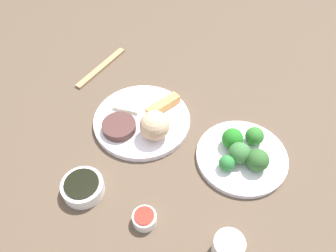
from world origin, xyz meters
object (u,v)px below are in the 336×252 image
(soy_sauce_bowl, at_px, (83,188))
(sauce_ramekin_sweet_and_sour, at_px, (145,219))
(broccoli_plate, at_px, (242,157))
(main_plate, at_px, (142,121))
(teacup, at_px, (228,248))
(chopsticks_pair, at_px, (101,67))

(soy_sauce_bowl, distance_m, sauce_ramekin_sweet_and_sour, 0.16)
(broccoli_plate, bearing_deg, soy_sauce_bowl, -127.18)
(main_plate, xyz_separation_m, teacup, (0.37, -0.15, 0.02))
(broccoli_plate, xyz_separation_m, sauce_ramekin_sweet_and_sour, (-0.08, -0.28, 0.01))
(soy_sauce_bowl, xyz_separation_m, teacup, (0.34, 0.09, 0.01))
(teacup, height_order, chopsticks_pair, teacup)
(teacup, bearing_deg, main_plate, 157.58)
(soy_sauce_bowl, xyz_separation_m, sauce_ramekin_sweet_and_sour, (0.16, 0.03, -0.00))
(sauce_ramekin_sweet_and_sour, bearing_deg, chopsticks_pair, 146.60)
(main_plate, distance_m, broccoli_plate, 0.28)
(broccoli_plate, bearing_deg, teacup, -65.87)
(chopsticks_pair, bearing_deg, soy_sauce_bowl, -48.81)
(soy_sauce_bowl, distance_m, chopsticks_pair, 0.44)
(main_plate, xyz_separation_m, broccoli_plate, (0.27, 0.07, -0.00))
(main_plate, bearing_deg, teacup, -22.42)
(main_plate, height_order, soy_sauce_bowl, soy_sauce_bowl)
(teacup, bearing_deg, chopsticks_pair, 158.96)
(teacup, distance_m, chopsticks_pair, 0.67)
(main_plate, distance_m, soy_sauce_bowl, 0.25)
(sauce_ramekin_sweet_and_sour, bearing_deg, soy_sauce_bowl, -168.13)
(main_plate, xyz_separation_m, sauce_ramekin_sweet_and_sour, (0.20, -0.21, 0.01))
(broccoli_plate, bearing_deg, main_plate, -165.86)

